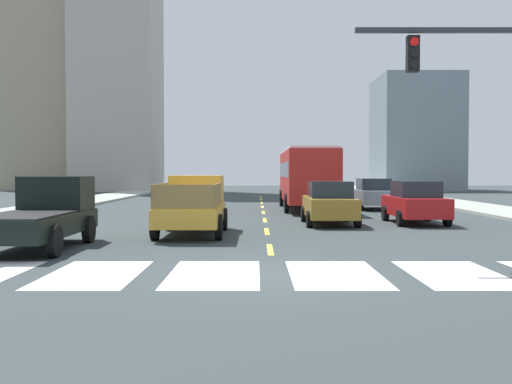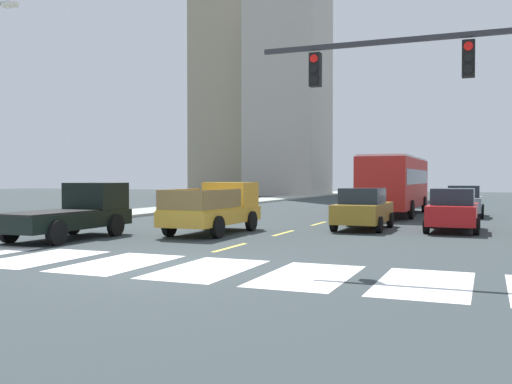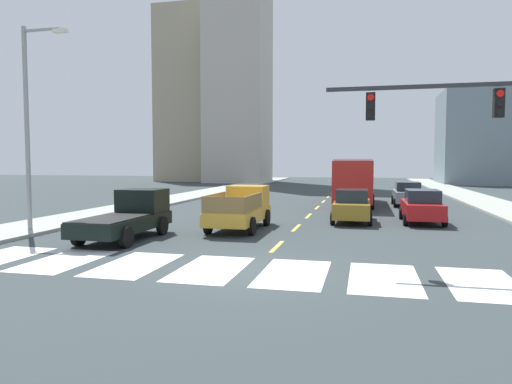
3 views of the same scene
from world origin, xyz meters
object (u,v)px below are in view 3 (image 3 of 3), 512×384
pickup_dark (129,216)px  city_bus (354,178)px  pickup_stakebed (242,209)px  streetlight_left (30,120)px  sedan_mid (422,206)px  sedan_near_left (407,194)px  sedan_far (352,206)px

pickup_dark → city_bus: city_bus is taller
pickup_stakebed → pickup_dark: bearing=-133.2°
city_bus → streetlight_left: streetlight_left is taller
streetlight_left → city_bus: bearing=50.8°
sedan_mid → streetlight_left: streetlight_left is taller
city_bus → sedan_near_left: size_ratio=2.45×
pickup_stakebed → city_bus: bearing=71.3°
pickup_stakebed → sedan_mid: bearing=26.7°
pickup_dark → sedan_mid: pickup_dark is taller
sedan_far → streetlight_left: size_ratio=0.49×
pickup_dark → city_bus: bearing=62.3°
pickup_dark → city_bus: 19.13m
city_bus → streetlight_left: (-13.60, -16.65, 3.02)m
pickup_dark → streetlight_left: 6.36m
streetlight_left → pickup_stakebed: bearing=21.6°
sedan_near_left → pickup_stakebed: bearing=-125.7°
sedan_far → sedan_mid: bearing=10.4°
pickup_dark → sedan_far: 11.43m
pickup_stakebed → city_bus: (4.92, 13.22, 1.02)m
sedan_mid → sedan_near_left: bearing=90.5°
sedan_near_left → streetlight_left: 24.44m
pickup_dark → sedan_near_left: size_ratio=1.18×
city_bus → sedan_near_left: 3.86m
pickup_stakebed → sedan_mid: (8.54, 3.98, -0.08)m
pickup_stakebed → streetlight_left: 10.17m
pickup_dark → streetlight_left: size_ratio=0.58×
city_bus → pickup_stakebed: bearing=-110.8°
sedan_mid → sedan_far: (-3.52, -0.49, 0.00)m
sedan_near_left → sedan_far: bearing=-112.9°
sedan_mid → pickup_stakebed: bearing=-154.1°
pickup_dark → sedan_near_left: pickup_dark is taller
sedan_mid → pickup_dark: bearing=-146.8°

